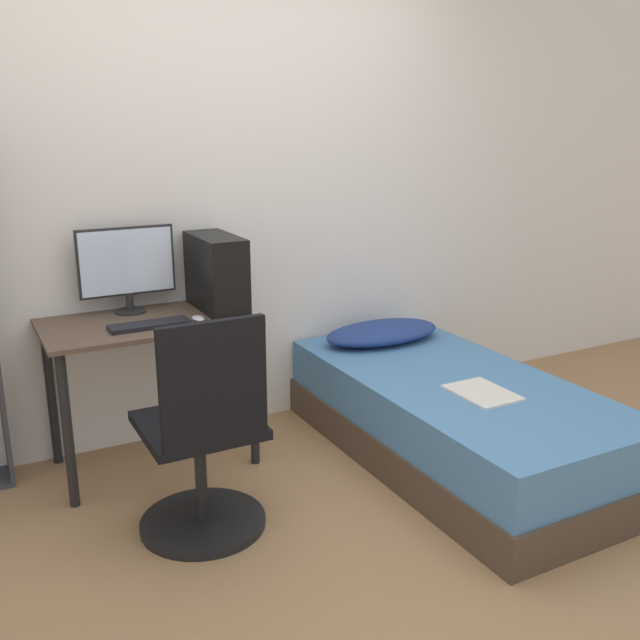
% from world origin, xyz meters
% --- Properties ---
extents(ground_plane, '(14.00, 14.00, 0.00)m').
position_xyz_m(ground_plane, '(0.00, 0.00, 0.00)').
color(ground_plane, '#9E754C').
extents(wall_back, '(8.00, 0.05, 2.50)m').
position_xyz_m(wall_back, '(0.00, 1.51, 1.25)').
color(wall_back, silver).
rests_on(wall_back, ground_plane).
extents(desk, '(0.97, 0.57, 0.74)m').
position_xyz_m(desk, '(-0.48, 1.20, 0.61)').
color(desk, brown).
rests_on(desk, ground_plane).
extents(office_chair, '(0.53, 0.53, 0.95)m').
position_xyz_m(office_chair, '(-0.46, 0.49, 0.37)').
color(office_chair, black).
rests_on(office_chair, ground_plane).
extents(bed, '(0.93, 1.86, 0.43)m').
position_xyz_m(bed, '(0.86, 0.56, 0.21)').
color(bed, '#4C3D2D').
rests_on(bed, ground_plane).
extents(pillow, '(0.70, 0.36, 0.11)m').
position_xyz_m(pillow, '(0.86, 1.23, 0.48)').
color(pillow, navy).
rests_on(pillow, bed).
extents(magazine, '(0.24, 0.32, 0.01)m').
position_xyz_m(magazine, '(0.83, 0.33, 0.43)').
color(magazine, silver).
rests_on(magazine, bed).
extents(monitor, '(0.47, 0.15, 0.42)m').
position_xyz_m(monitor, '(-0.51, 1.39, 0.97)').
color(monitor, black).
rests_on(monitor, desk).
extents(keyboard, '(0.36, 0.12, 0.02)m').
position_xyz_m(keyboard, '(-0.50, 1.09, 0.75)').
color(keyboard, black).
rests_on(keyboard, desk).
extents(pc_tower, '(0.19, 0.43, 0.37)m').
position_xyz_m(pc_tower, '(-0.11, 1.25, 0.92)').
color(pc_tower, black).
rests_on(pc_tower, desk).
extents(mouse, '(0.06, 0.09, 0.02)m').
position_xyz_m(mouse, '(-0.27, 1.09, 0.75)').
color(mouse, silver).
rests_on(mouse, desk).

